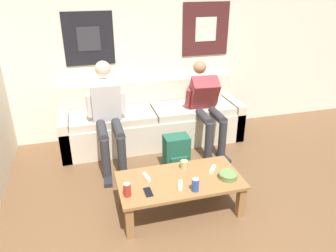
# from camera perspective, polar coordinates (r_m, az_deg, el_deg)

# --- Properties ---
(wall_back) EXTENTS (10.00, 0.07, 2.55)m
(wall_back) POSITION_cam_1_polar(r_m,az_deg,el_deg) (4.54, -3.34, 14.13)
(wall_back) COLOR silver
(wall_back) RESTS_ON ground_plane
(couch) EXTENTS (2.43, 0.71, 0.79)m
(couch) POSITION_cam_1_polar(r_m,az_deg,el_deg) (4.49, -2.73, 0.72)
(couch) COLOR beige
(couch) RESTS_ON ground_plane
(coffee_table) EXTENTS (1.18, 0.60, 0.35)m
(coffee_table) POSITION_cam_1_polar(r_m,az_deg,el_deg) (3.19, 2.06, -10.05)
(coffee_table) COLOR olive
(coffee_table) RESTS_ON ground_plane
(person_seated_adult) EXTENTS (0.47, 0.86, 1.22)m
(person_seated_adult) POSITION_cam_1_polar(r_m,az_deg,el_deg) (3.90, -10.48, 2.34)
(person_seated_adult) COLOR #2D2D33
(person_seated_adult) RESTS_ON ground_plane
(person_seated_teen) EXTENTS (0.47, 0.93, 1.10)m
(person_seated_teen) POSITION_cam_1_polar(r_m,az_deg,el_deg) (4.26, 6.67, 3.91)
(person_seated_teen) COLOR #2D2D33
(person_seated_teen) RESTS_ON ground_plane
(backpack) EXTENTS (0.29, 0.23, 0.43)m
(backpack) POSITION_cam_1_polar(r_m,az_deg,el_deg) (3.86, 1.50, -4.88)
(backpack) COLOR #1E5642
(backpack) RESTS_ON ground_plane
(ceramic_bowl) EXTENTS (0.18, 0.18, 0.06)m
(ceramic_bowl) POSITION_cam_1_polar(r_m,az_deg,el_deg) (3.21, 10.43, -8.40)
(ceramic_bowl) COLOR #607F47
(ceramic_bowl) RESTS_ON coffee_table
(pillar_candle) EXTENTS (0.08, 0.08, 0.09)m
(pillar_candle) POSITION_cam_1_polar(r_m,az_deg,el_deg) (3.30, 2.82, -6.71)
(pillar_candle) COLOR tan
(pillar_candle) RESTS_ON coffee_table
(drink_can_blue) EXTENTS (0.07, 0.07, 0.12)m
(drink_can_blue) POSITION_cam_1_polar(r_m,az_deg,el_deg) (2.98, 4.78, -10.18)
(drink_can_blue) COLOR #28479E
(drink_can_blue) RESTS_ON coffee_table
(drink_can_red) EXTENTS (0.07, 0.07, 0.12)m
(drink_can_red) POSITION_cam_1_polar(r_m,az_deg,el_deg) (2.93, -7.12, -10.97)
(drink_can_red) COLOR maroon
(drink_can_red) RESTS_ON coffee_table
(game_controller_near_left) EXTENTS (0.08, 0.15, 0.03)m
(game_controller_near_left) POSITION_cam_1_polar(r_m,az_deg,el_deg) (3.06, 2.16, -10.26)
(game_controller_near_left) COLOR white
(game_controller_near_left) RESTS_ON coffee_table
(game_controller_near_right) EXTENTS (0.12, 0.13, 0.03)m
(game_controller_near_right) POSITION_cam_1_polar(r_m,az_deg,el_deg) (3.31, 7.78, -7.46)
(game_controller_near_right) COLOR white
(game_controller_near_right) RESTS_ON coffee_table
(game_controller_far_center) EXTENTS (0.06, 0.15, 0.03)m
(game_controller_far_center) POSITION_cam_1_polar(r_m,az_deg,el_deg) (3.17, -3.78, -8.82)
(game_controller_far_center) COLOR white
(game_controller_far_center) RESTS_ON coffee_table
(cell_phone) EXTENTS (0.07, 0.14, 0.01)m
(cell_phone) POSITION_cam_1_polar(r_m,az_deg,el_deg) (2.99, -3.49, -11.41)
(cell_phone) COLOR black
(cell_phone) RESTS_ON coffee_table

